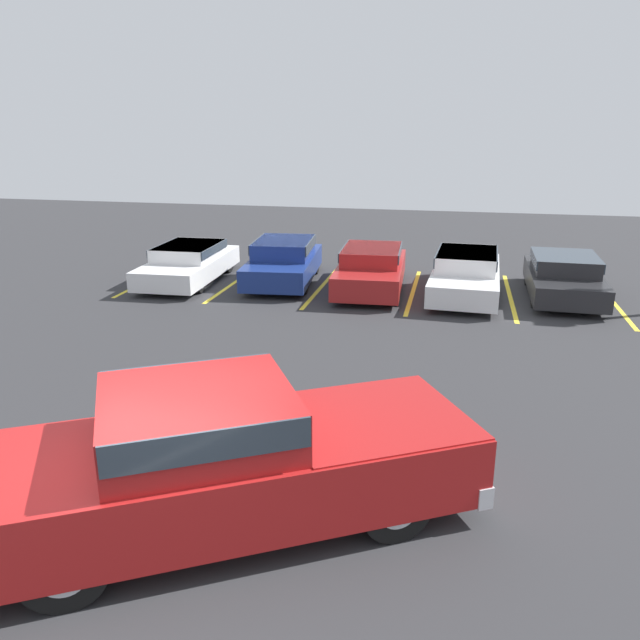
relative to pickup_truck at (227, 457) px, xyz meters
name	(u,v)px	position (x,y,z in m)	size (l,w,h in m)	color
ground_plane	(163,543)	(-0.62, -0.58, -0.88)	(60.00, 60.00, 0.00)	#2D2D30
stall_stripe_a	(155,277)	(-6.79, 11.53, -0.88)	(0.12, 5.14, 0.01)	yellow
stall_stripe_b	(236,281)	(-4.08, 11.53, -0.88)	(0.12, 5.14, 0.01)	yellow
stall_stripe_c	(322,286)	(-1.37, 11.53, -0.88)	(0.12, 5.14, 0.01)	yellow
stall_stripe_d	(413,291)	(1.34, 11.53, -0.88)	(0.12, 5.14, 0.01)	yellow
stall_stripe_e	(510,296)	(4.05, 11.53, -0.88)	(0.12, 5.14, 0.01)	yellow
stall_stripe_f	(613,302)	(6.76, 11.53, -0.88)	(0.12, 5.14, 0.01)	yellow
pickup_truck	(227,457)	(0.00, 0.00, 0.00)	(6.23, 4.82, 1.75)	#A51919
parked_sedan_a	(189,262)	(-5.51, 11.32, -0.28)	(2.03, 4.58, 1.12)	silver
parked_sedan_b	(284,260)	(-2.62, 11.81, -0.20)	(2.25, 4.46, 1.29)	navy
parked_sedan_c	(371,268)	(0.11, 11.46, -0.22)	(2.03, 4.43, 1.24)	maroon
parked_sedan_d	(466,272)	(2.80, 11.54, -0.23)	(2.02, 4.84, 1.22)	silver
parked_sedan_e	(564,275)	(5.45, 11.76, -0.25)	(1.93, 4.29, 1.19)	#232326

